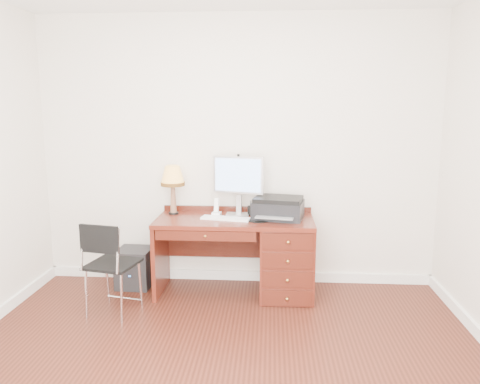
# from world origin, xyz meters

# --- Properties ---
(ground) EXTENTS (4.00, 4.00, 0.00)m
(ground) POSITION_xyz_m (0.00, 0.00, 0.00)
(ground) COLOR #34130B
(ground) RESTS_ON ground
(room_shell) EXTENTS (4.00, 4.00, 4.00)m
(room_shell) POSITION_xyz_m (0.00, 0.63, 0.05)
(room_shell) COLOR silver
(room_shell) RESTS_ON ground
(desk) EXTENTS (1.50, 0.67, 0.75)m
(desk) POSITION_xyz_m (0.32, 1.40, 0.41)
(desk) COLOR #5A1D13
(desk) RESTS_ON ground
(monitor) EXTENTS (0.50, 0.22, 0.58)m
(monitor) POSITION_xyz_m (0.02, 1.55, 1.11)
(monitor) COLOR silver
(monitor) RESTS_ON desk
(keyboard) EXTENTS (0.48, 0.22, 0.02)m
(keyboard) POSITION_xyz_m (-0.08, 1.35, 0.76)
(keyboard) COLOR white
(keyboard) RESTS_ON desk
(mouse_pad) EXTENTS (0.21, 0.21, 0.04)m
(mouse_pad) POSITION_xyz_m (0.23, 1.33, 0.76)
(mouse_pad) COLOR black
(mouse_pad) RESTS_ON desk
(printer) EXTENTS (0.52, 0.44, 0.21)m
(printer) POSITION_xyz_m (0.41, 1.44, 0.85)
(printer) COLOR black
(printer) RESTS_ON desk
(leg_lamp) EXTENTS (0.24, 0.24, 0.48)m
(leg_lamp) POSITION_xyz_m (-0.62, 1.54, 1.10)
(leg_lamp) COLOR black
(leg_lamp) RESTS_ON desk
(phone) EXTENTS (0.09, 0.09, 0.18)m
(phone) POSITION_xyz_m (-0.18, 1.49, 0.80)
(phone) COLOR white
(phone) RESTS_ON desk
(pen_cup) EXTENTS (0.07, 0.07, 0.09)m
(pen_cup) POSITION_xyz_m (0.15, 1.54, 0.80)
(pen_cup) COLOR black
(pen_cup) RESTS_ON desk
(chair) EXTENTS (0.47, 0.47, 0.84)m
(chair) POSITION_xyz_m (-1.03, 0.82, 0.51)
(chair) COLOR black
(chair) RESTS_ON ground
(equipment_box) EXTENTS (0.35, 0.35, 0.39)m
(equipment_box) POSITION_xyz_m (-1.02, 1.50, 0.20)
(equipment_box) COLOR black
(equipment_box) RESTS_ON ground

